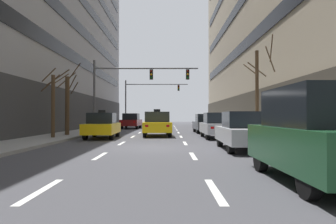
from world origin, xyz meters
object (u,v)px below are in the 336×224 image
at_px(traffic_signal_1, 145,94).
at_px(pedestrian_0, 235,121).
at_px(car_parked_3, 206,124).
at_px(street_tree_2, 68,103).
at_px(taxi_driving_2, 157,124).
at_px(street_tree_0, 258,90).
at_px(car_parked_0, 316,135).
at_px(street_tree_1, 54,103).
at_px(pedestrian_1, 237,120).
at_px(taxi_driving_0, 103,126).
at_px(car_driving_1, 132,121).
at_px(car_parked_2, 218,126).
at_px(traffic_signal_0, 132,82).
at_px(car_parked_1, 244,131).

distance_m(traffic_signal_1, pedestrian_0, 19.15).
bearing_deg(car_parked_3, street_tree_2, -155.33).
bearing_deg(taxi_driving_2, car_parked_3, 45.53).
bearing_deg(street_tree_0, street_tree_2, 168.73).
distance_m(car_parked_0, street_tree_1, 15.67).
xyz_separation_m(street_tree_1, pedestrian_1, (13.81, 10.89, -1.17)).
bearing_deg(traffic_signal_1, taxi_driving_0, -91.95).
height_order(car_driving_1, car_parked_2, car_driving_1).
distance_m(traffic_signal_0, street_tree_1, 8.10).
bearing_deg(traffic_signal_0, street_tree_1, -120.69).
bearing_deg(car_parked_1, car_parked_3, 89.99).
relative_size(street_tree_1, pedestrian_1, 2.71).
bearing_deg(pedestrian_0, car_parked_3, -147.69).
bearing_deg(pedestrian_0, pedestrian_1, 69.37).
xyz_separation_m(car_driving_1, street_tree_1, (-2.81, -16.17, 1.38)).
height_order(pedestrian_0, pedestrian_1, pedestrian_1).
bearing_deg(car_parked_1, traffic_signal_0, 116.97).
xyz_separation_m(traffic_signal_0, street_tree_0, (8.60, -6.67, -1.26)).
relative_size(car_parked_1, car_parked_3, 1.01).
bearing_deg(car_parked_3, car_driving_1, 129.95).
xyz_separation_m(taxi_driving_0, car_parked_1, (7.46, -6.63, -0.01)).
bearing_deg(street_tree_0, car_driving_1, 121.25).
distance_m(car_parked_0, traffic_signal_1, 37.85).
relative_size(taxi_driving_2, street_tree_0, 0.77).
height_order(car_parked_1, car_parked_3, car_parked_1).
distance_m(taxi_driving_2, traffic_signal_0, 5.44).
height_order(taxi_driving_0, car_parked_2, taxi_driving_0).
distance_m(car_parked_3, street_tree_1, 12.66).
height_order(traffic_signal_1, street_tree_1, traffic_signal_1).
relative_size(street_tree_1, street_tree_2, 0.85).
bearing_deg(traffic_signal_1, car_parked_1, -77.89).
height_order(car_parked_1, street_tree_2, street_tree_2).
bearing_deg(pedestrian_1, street_tree_2, -148.88).
height_order(car_driving_1, car_parked_0, car_parked_0).
xyz_separation_m(car_parked_3, traffic_signal_1, (-6.64, 18.04, 3.84)).
height_order(car_parked_0, street_tree_1, street_tree_1).
bearing_deg(traffic_signal_0, car_parked_1, -63.03).
xyz_separation_m(taxi_driving_0, taxi_driving_2, (3.46, 2.16, 0.05)).
bearing_deg(car_parked_3, pedestrian_1, 45.62).
xyz_separation_m(taxi_driving_2, traffic_signal_1, (-2.63, 22.12, 3.77)).
bearing_deg(taxi_driving_2, car_driving_1, 104.89).
distance_m(car_driving_1, street_tree_1, 16.47).
height_order(car_parked_0, car_parked_2, car_parked_0).
distance_m(taxi_driving_2, traffic_signal_1, 22.59).
relative_size(car_parked_1, car_parked_2, 0.99).
relative_size(taxi_driving_0, pedestrian_0, 2.89).
relative_size(taxi_driving_0, street_tree_0, 0.73).
bearing_deg(street_tree_1, pedestrian_1, 38.25).
relative_size(car_parked_1, pedestrian_1, 2.72).
relative_size(car_parked_2, street_tree_2, 0.87).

